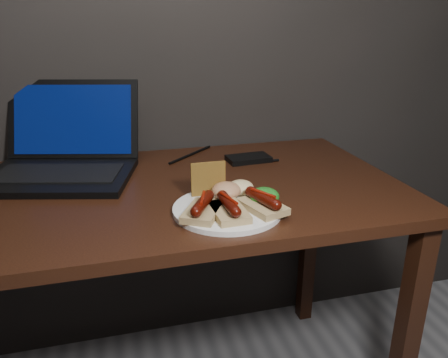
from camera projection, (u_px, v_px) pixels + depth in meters
The scene contains 12 objects.
desk at pixel (142, 220), 1.17m from camera, with size 1.40×0.70×0.75m.
laptop at pixel (63, 156), 1.25m from camera, with size 0.47×0.45×0.25m.
hard_drive at pixel (248, 159), 1.37m from camera, with size 0.13×0.08×0.02m, color black.
desk_cables at pixel (132, 169), 1.28m from camera, with size 0.89×0.33×0.01m.
plate at pixel (227, 209), 1.01m from camera, with size 0.25×0.25×0.01m, color white.
bread_sausage_left at pixel (203, 208), 0.96m from camera, with size 0.12×0.13×0.04m.
bread_sausage_center at pixel (229, 208), 0.96m from camera, with size 0.08×0.12×0.04m.
bread_sausage_right at pixel (263, 203), 0.99m from camera, with size 0.10×0.13×0.04m.
crispbread at pixel (208, 179), 1.06m from camera, with size 0.09×0.01×0.09m, color olive.
salad_greens at pixel (264, 196), 1.02m from camera, with size 0.07×0.07×0.04m, color #185911.
salsa_mound at pixel (226, 191), 1.05m from camera, with size 0.07×0.07×0.04m, color #A83010.
coleslaw_mound at pixel (241, 187), 1.08m from camera, with size 0.06×0.06×0.04m, color beige.
Camera 1 is at (-0.06, 0.30, 1.17)m, focal length 35.00 mm.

